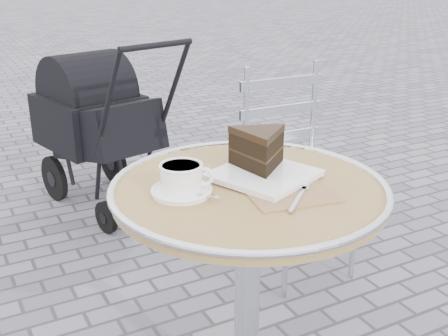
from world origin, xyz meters
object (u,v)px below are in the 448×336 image
baby_stroller (100,129)px  cake_plate_set (261,155)px  cafe_table (248,243)px  bistro_chair (289,146)px  cappuccino_set (182,181)px

baby_stroller → cake_plate_set: bearing=-104.7°
cafe_table → baby_stroller: bearing=87.4°
cafe_table → cake_plate_set: (0.07, 0.05, 0.22)m
cafe_table → bistro_chair: (0.60, 0.69, -0.03)m
cake_plate_set → baby_stroller: bearing=67.3°
cake_plate_set → cappuccino_set: bearing=161.4°
cafe_table → bistro_chair: bistro_chair is taller
cappuccino_set → bistro_chair: (0.77, 0.66, -0.23)m
cake_plate_set → bistro_chair: 0.87m
cappuccino_set → cake_plate_set: bearing=25.9°
cappuccino_set → cake_plate_set: cake_plate_set is taller
cafe_table → cake_plate_set: cake_plate_set is taller
cake_plate_set → cafe_table: bearing=-165.3°
cafe_table → cake_plate_set: bearing=37.1°
cappuccino_set → bistro_chair: 1.04m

